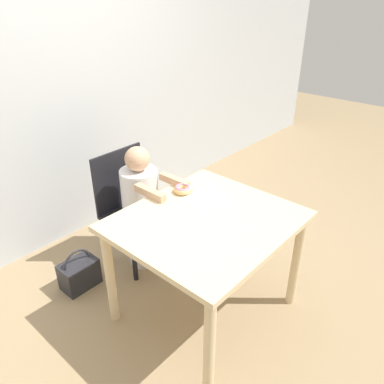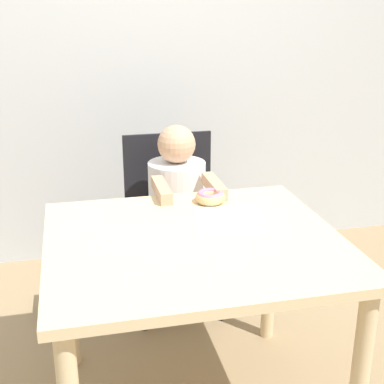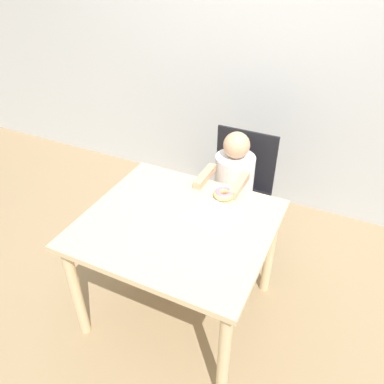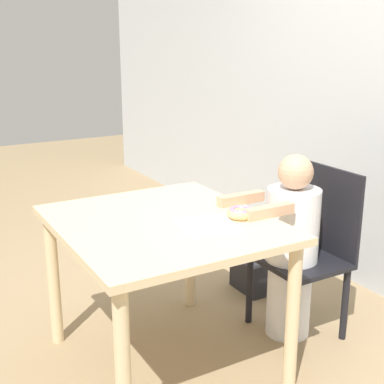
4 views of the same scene
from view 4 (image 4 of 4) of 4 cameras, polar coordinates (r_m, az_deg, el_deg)
ground_plane at (r=2.75m, az=-2.87°, el=-17.65°), size 12.00×12.00×0.00m
dining_table at (r=2.46m, az=-3.08°, el=-5.33°), size 1.02×0.92×0.73m
chair at (r=2.89m, az=12.33°, el=-5.95°), size 0.45×0.40×0.89m
child_figure at (r=2.81m, az=10.47°, el=-5.96°), size 0.28×0.51×0.98m
donut at (r=2.45m, az=5.21°, el=-2.19°), size 0.12×0.12×0.05m
napkin at (r=2.35m, az=1.59°, el=-3.60°), size 0.30×0.30×0.00m
handbag at (r=3.40m, az=6.50°, el=-8.59°), size 0.26×0.17×0.32m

